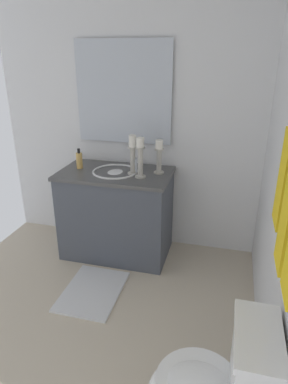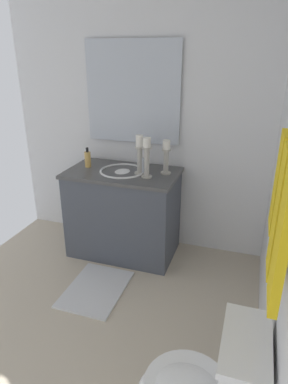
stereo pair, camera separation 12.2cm
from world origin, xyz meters
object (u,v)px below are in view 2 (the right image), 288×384
mirror (132,93)px  sink_basin (123,176)px  vanity_cabinet (123,213)px  towel_center (280,213)px  candle_holder_short (147,157)px  candle_holder_tall (166,156)px  candle_holder_mid (140,153)px  bath_mat (96,289)px  towel_near_vanity (279,183)px  towel_near_corner (283,240)px  soap_bottle (88,159)px

mirror → sink_basin: bearing=0.2°
vanity_cabinet → towel_center: size_ratio=2.00×
candle_holder_short → vanity_cabinet: bearing=-106.6°
candle_holder_tall → candle_holder_mid: 0.23m
candle_holder_tall → towel_center: 1.73m
candle_holder_short → bath_mat: bearing=-24.4°
candle_holder_mid → towel_near_vanity: (1.20, 1.03, 0.29)m
vanity_cabinet → sink_basin: (0.00, 0.00, 0.36)m
sink_basin → candle_holder_tall: 0.43m
towel_center → candle_holder_tall: bearing=-151.4°
mirror → towel_center: mirror is taller
towel_center → towel_near_corner: size_ratio=1.05×
sink_basin → bath_mat: sink_basin is taller
sink_basin → towel_center: size_ratio=0.81×
vanity_cabinet → towel_center: towel_center is taller
sink_basin → towel_center: towel_center is taller
mirror → candle_holder_short: bearing=35.2°
vanity_cabinet → towel_near_vanity: (1.21, 1.19, 0.87)m
vanity_cabinet → towel_near_vanity: towel_near_vanity is taller
vanity_cabinet → soap_bottle: (-0.02, -0.34, 0.48)m
candle_holder_tall → candle_holder_short: 0.19m
sink_basin → towel_near_vanity: bearing=44.6°
candle_holder_tall → towel_near_corner: towel_near_corner is taller
candle_holder_short → towel_center: size_ratio=0.68×
candle_holder_short → bath_mat: 1.15m
candle_holder_mid → soap_bottle: (-0.03, -0.51, -0.11)m
mirror → candle_holder_tall: 0.65m
soap_bottle → towel_near_vanity: towel_near_vanity is taller
mirror → towel_center: 2.09m
soap_bottle → towel_near_corner: towel_near_corner is taller
mirror → candle_holder_mid: bearing=29.9°
candle_holder_mid → towel_near_vanity: bearing=40.5°
candle_holder_mid → towel_near_corner: towel_near_corner is taller
mirror → bath_mat: bearing=0.0°
candle_holder_short → candle_holder_mid: size_ratio=1.00×
candle_holder_short → towel_near_corner: bearing=30.9°
candle_holder_short → mirror: bearing=-144.8°
candle_holder_mid → bath_mat: bearing=-14.8°
mirror → candle_holder_tall: (0.21, 0.38, -0.48)m
candle_holder_mid → bath_mat: candle_holder_mid is taller
mirror → candle_holder_short: (0.35, 0.25, -0.46)m
candle_holder_tall → soap_bottle: bearing=-86.2°
candle_holder_mid → towel_near_corner: size_ratio=0.72×
mirror → candle_holder_mid: size_ratio=2.61×
candle_holder_short → towel_near_vanity: size_ratio=0.81×
candle_holder_tall → towel_near_corner: 1.92m
towel_near_vanity → mirror: bearing=-141.3°
soap_bottle → bath_mat: soap_bottle is taller
sink_basin → soap_bottle: (-0.02, -0.34, 0.11)m
sink_basin → towel_center: 1.92m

